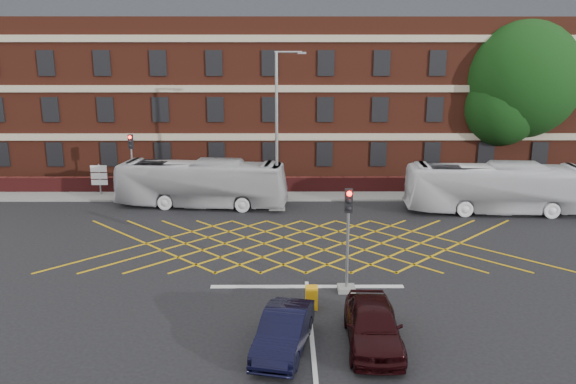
{
  "coord_description": "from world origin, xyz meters",
  "views": [
    {
      "loc": [
        -0.88,
        -25.15,
        9.33
      ],
      "look_at": [
        -0.77,
        1.5,
        2.83
      ],
      "focal_mm": 35.0,
      "sensor_mm": 36.0,
      "label": 1
    }
  ],
  "objects_px": {
    "bus_right": "(497,188)",
    "utility_cabinet": "(312,297)",
    "car_maroon": "(373,324)",
    "bus_left": "(202,183)",
    "deciduous_tree": "(518,88)",
    "direction_signs": "(99,176)",
    "traffic_light_far": "(133,172)",
    "car_navy": "(284,331)",
    "street_lamp": "(278,156)",
    "traffic_light_near": "(347,250)"
  },
  "relations": [
    {
      "from": "bus_left",
      "to": "deciduous_tree",
      "type": "xyz_separation_m",
      "value": [
        22.63,
        7.88,
        5.52
      ]
    },
    {
      "from": "car_navy",
      "to": "car_maroon",
      "type": "distance_m",
      "value": 2.95
    },
    {
      "from": "utility_cabinet",
      "to": "direction_signs",
      "type": "bearing_deg",
      "value": 127.8
    },
    {
      "from": "traffic_light_far",
      "to": "deciduous_tree",
      "type": "bearing_deg",
      "value": 11.56
    },
    {
      "from": "bus_left",
      "to": "direction_signs",
      "type": "distance_m",
      "value": 7.83
    },
    {
      "from": "direction_signs",
      "to": "utility_cabinet",
      "type": "xyz_separation_m",
      "value": [
        13.62,
        -17.56,
        -0.95
      ]
    },
    {
      "from": "traffic_light_far",
      "to": "street_lamp",
      "type": "relative_size",
      "value": 0.45
    },
    {
      "from": "bus_right",
      "to": "utility_cabinet",
      "type": "xyz_separation_m",
      "value": [
        -11.84,
        -13.33,
        -1.09
      ]
    },
    {
      "from": "deciduous_tree",
      "to": "street_lamp",
      "type": "relative_size",
      "value": 1.26
    },
    {
      "from": "car_maroon",
      "to": "bus_left",
      "type": "bearing_deg",
      "value": 117.07
    },
    {
      "from": "street_lamp",
      "to": "traffic_light_near",
      "type": "bearing_deg",
      "value": -76.85
    },
    {
      "from": "bus_left",
      "to": "utility_cabinet",
      "type": "relative_size",
      "value": 12.33
    },
    {
      "from": "street_lamp",
      "to": "direction_signs",
      "type": "bearing_deg",
      "value": 164.55
    },
    {
      "from": "car_maroon",
      "to": "traffic_light_far",
      "type": "bearing_deg",
      "value": 125.56
    },
    {
      "from": "deciduous_tree",
      "to": "car_maroon",
      "type": "bearing_deg",
      "value": -119.54
    },
    {
      "from": "car_navy",
      "to": "street_lamp",
      "type": "height_order",
      "value": "street_lamp"
    },
    {
      "from": "deciduous_tree",
      "to": "direction_signs",
      "type": "relative_size",
      "value": 5.48
    },
    {
      "from": "traffic_light_far",
      "to": "utility_cabinet",
      "type": "relative_size",
      "value": 4.94
    },
    {
      "from": "car_maroon",
      "to": "utility_cabinet",
      "type": "relative_size",
      "value": 5.03
    },
    {
      "from": "bus_right",
      "to": "traffic_light_near",
      "type": "height_order",
      "value": "traffic_light_near"
    },
    {
      "from": "bus_left",
      "to": "car_maroon",
      "type": "bearing_deg",
      "value": -148.35
    },
    {
      "from": "car_maroon",
      "to": "deciduous_tree",
      "type": "height_order",
      "value": "deciduous_tree"
    },
    {
      "from": "car_navy",
      "to": "street_lamp",
      "type": "xyz_separation_m",
      "value": [
        -0.42,
        17.28,
        2.69
      ]
    },
    {
      "from": "bus_right",
      "to": "utility_cabinet",
      "type": "relative_size",
      "value": 12.64
    },
    {
      "from": "traffic_light_far",
      "to": "utility_cabinet",
      "type": "height_order",
      "value": "traffic_light_far"
    },
    {
      "from": "utility_cabinet",
      "to": "street_lamp",
      "type": "bearing_deg",
      "value": 95.85
    },
    {
      "from": "car_maroon",
      "to": "direction_signs",
      "type": "xyz_separation_m",
      "value": [
        -15.52,
        20.36,
        0.64
      ]
    },
    {
      "from": "direction_signs",
      "to": "deciduous_tree",
      "type": "bearing_deg",
      "value": 9.74
    },
    {
      "from": "car_maroon",
      "to": "street_lamp",
      "type": "xyz_separation_m",
      "value": [
        -3.35,
        17.0,
        2.61
      ]
    },
    {
      "from": "bus_right",
      "to": "car_maroon",
      "type": "xyz_separation_m",
      "value": [
        -9.95,
        -16.13,
        -0.78
      ]
    },
    {
      "from": "car_navy",
      "to": "traffic_light_far",
      "type": "distance_m",
      "value": 22.6
    },
    {
      "from": "deciduous_tree",
      "to": "street_lamp",
      "type": "height_order",
      "value": "deciduous_tree"
    },
    {
      "from": "bus_left",
      "to": "car_navy",
      "type": "height_order",
      "value": "bus_left"
    },
    {
      "from": "bus_left",
      "to": "traffic_light_far",
      "type": "height_order",
      "value": "traffic_light_far"
    },
    {
      "from": "bus_left",
      "to": "car_navy",
      "type": "relative_size",
      "value": 2.68
    },
    {
      "from": "traffic_light_near",
      "to": "traffic_light_far",
      "type": "height_order",
      "value": "same"
    },
    {
      "from": "traffic_light_near",
      "to": "direction_signs",
      "type": "bearing_deg",
      "value": 133.4
    },
    {
      "from": "bus_left",
      "to": "direction_signs",
      "type": "bearing_deg",
      "value": 76.37
    },
    {
      "from": "car_navy",
      "to": "utility_cabinet",
      "type": "xyz_separation_m",
      "value": [
        1.04,
        3.09,
        -0.22
      ]
    },
    {
      "from": "bus_left",
      "to": "traffic_light_near",
      "type": "bearing_deg",
      "value": -142.83
    },
    {
      "from": "street_lamp",
      "to": "direction_signs",
      "type": "height_order",
      "value": "street_lamp"
    },
    {
      "from": "deciduous_tree",
      "to": "street_lamp",
      "type": "xyz_separation_m",
      "value": [
        -17.8,
        -8.51,
        -3.65
      ]
    },
    {
      "from": "bus_left",
      "to": "deciduous_tree",
      "type": "height_order",
      "value": "deciduous_tree"
    },
    {
      "from": "deciduous_tree",
      "to": "utility_cabinet",
      "type": "bearing_deg",
      "value": -125.75
    },
    {
      "from": "car_maroon",
      "to": "direction_signs",
      "type": "relative_size",
      "value": 1.98
    },
    {
      "from": "deciduous_tree",
      "to": "direction_signs",
      "type": "bearing_deg",
      "value": -170.26
    },
    {
      "from": "bus_right",
      "to": "street_lamp",
      "type": "relative_size",
      "value": 1.14
    },
    {
      "from": "deciduous_tree",
      "to": "direction_signs",
      "type": "xyz_separation_m",
      "value": [
        -29.97,
        -5.15,
        -5.63
      ]
    },
    {
      "from": "bus_right",
      "to": "deciduous_tree",
      "type": "relative_size",
      "value": 0.91
    },
    {
      "from": "car_maroon",
      "to": "utility_cabinet",
      "type": "height_order",
      "value": "car_maroon"
    }
  ]
}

